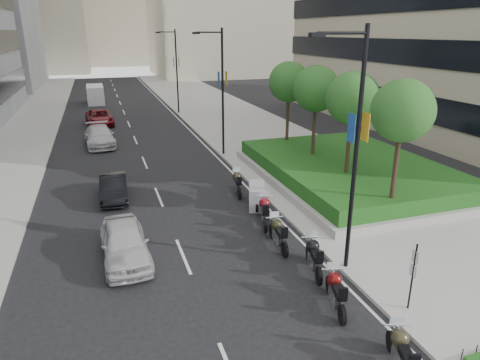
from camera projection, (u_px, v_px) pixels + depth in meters
name	position (u px, v px, depth m)	size (l,w,h in m)	color
ground	(250.00, 305.00, 14.46)	(160.00, 160.00, 0.00)	black
sidewalk_right	(235.00, 121.00, 44.01)	(10.00, 100.00, 0.15)	#9E9B93
sidewalk_left	(9.00, 135.00, 37.78)	(8.00, 100.00, 0.15)	#9E9B93
lane_edge	(184.00, 125.00, 42.46)	(0.12, 100.00, 0.01)	silver
lane_centre	(130.00, 128.00, 40.92)	(0.12, 100.00, 0.01)	silver
planter	(349.00, 176.00, 26.28)	(10.00, 14.00, 0.40)	#A39F98
hedge	(349.00, 167.00, 26.08)	(9.40, 13.40, 0.80)	#154714
tree_0	(402.00, 111.00, 18.79)	(2.80, 2.80, 6.30)	#332319
tree_1	(352.00, 99.00, 22.37)	(2.80, 2.80, 6.30)	#332319
tree_2	(316.00, 89.00, 25.96)	(2.80, 2.80, 6.30)	#332319
tree_3	(289.00, 82.00, 29.55)	(2.80, 2.80, 6.30)	#332319
lamp_post_0	(353.00, 143.00, 14.92)	(2.34, 0.45, 9.00)	black
lamp_post_1	(220.00, 87.00, 30.17)	(2.34, 0.45, 9.00)	black
lamp_post_2	(175.00, 67.00, 46.31)	(2.34, 0.45, 9.00)	black
parking_sign	(413.00, 273.00, 13.61)	(0.06, 0.32, 2.50)	black
motorcycle_0	(402.00, 353.00, 11.45)	(0.97, 2.17, 1.12)	black
motorcycle_1	(336.00, 291.00, 14.16)	(0.91, 2.26, 1.15)	black
motorcycle_2	(314.00, 256.00, 16.29)	(0.92, 2.36, 1.20)	black
motorcycle_3	(278.00, 233.00, 18.19)	(0.78, 2.34, 1.16)	black
motorcycle_4	(265.00, 211.00, 20.33)	(1.05, 2.39, 1.23)	black
motorcycle_5	(257.00, 196.00, 22.40)	(1.40, 2.12, 1.19)	black
motorcycle_6	(238.00, 183.00, 24.24)	(0.79, 2.31, 1.16)	black
car_a	(125.00, 243.00, 17.07)	(1.80, 4.48, 1.53)	#BDBDBF
car_b	(114.00, 188.00, 23.40)	(1.40, 4.03, 1.33)	black
car_c	(100.00, 136.00, 34.46)	(2.17, 5.33, 1.55)	#BABABC
car_d	(100.00, 118.00, 42.08)	(2.41, 5.24, 1.46)	maroon
delivery_van	(96.00, 95.00, 54.63)	(2.06, 5.32, 2.23)	white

